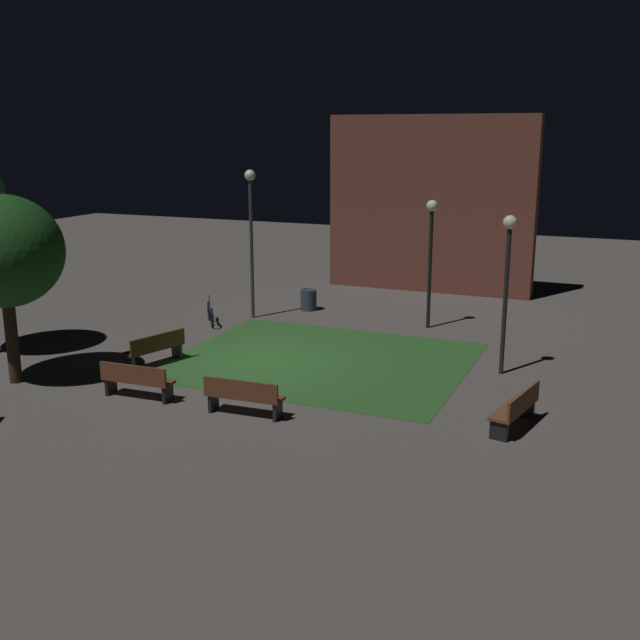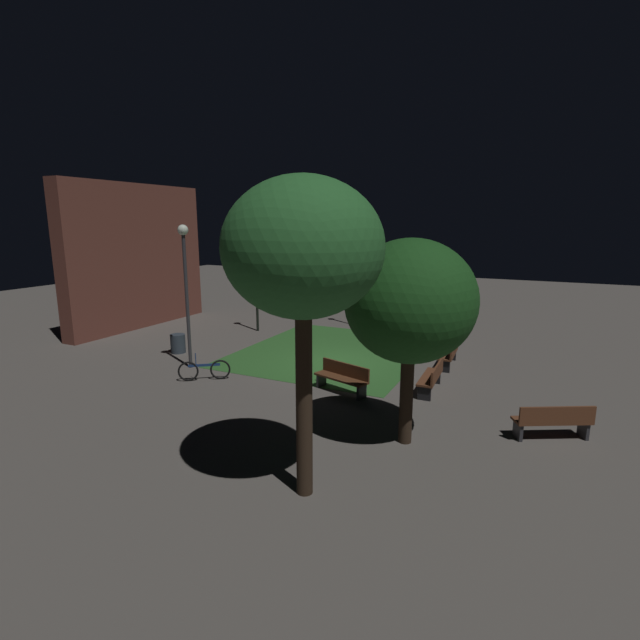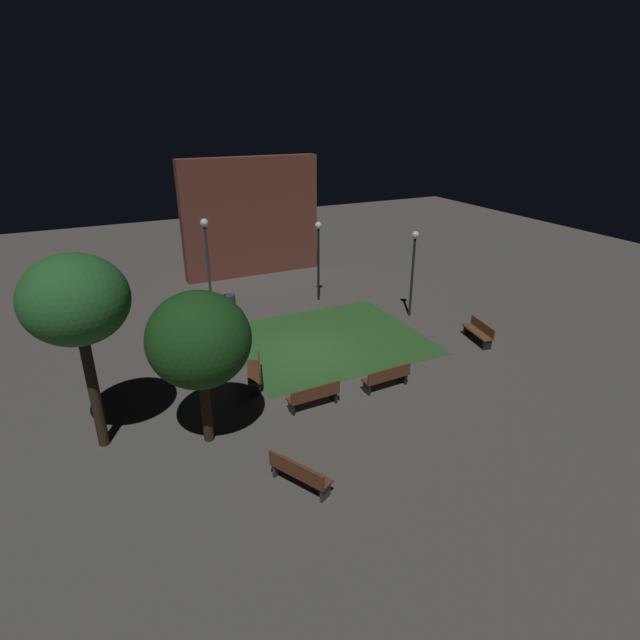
{
  "view_description": "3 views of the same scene",
  "coord_description": "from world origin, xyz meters",
  "px_view_note": "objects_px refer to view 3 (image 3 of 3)",
  "views": [
    {
      "loc": [
        9.21,
        -17.76,
        6.21
      ],
      "look_at": [
        1.27,
        1.01,
        1.1
      ],
      "focal_mm": 42.29,
      "sensor_mm": 36.0,
      "label": 1
    },
    {
      "loc": [
        -15.2,
        -6.58,
        5.09
      ],
      "look_at": [
        0.62,
        0.98,
        1.42
      ],
      "focal_mm": 26.42,
      "sensor_mm": 36.0,
      "label": 2
    },
    {
      "loc": [
        -7.53,
        -16.79,
        9.32
      ],
      "look_at": [
        0.56,
        -0.14,
        1.46
      ],
      "focal_mm": 28.03,
      "sensor_mm": 36.0,
      "label": 3
    }
  ],
  "objects_px": {
    "bench_front_right": "(256,371)",
    "lamp_post_path_center": "(414,259)",
    "tree_near_wall": "(76,301)",
    "bench_path_side": "(314,396)",
    "bicycle": "(201,333)",
    "bench_near_trees": "(299,473)",
    "lamp_post_plaza_east": "(207,256)",
    "tree_tall_center": "(199,340)",
    "bench_back_row": "(479,331)",
    "bench_by_lamp": "(387,377)",
    "lamp_post_plaza_west": "(318,247)",
    "trash_bin": "(230,302)"
  },
  "relations": [
    {
      "from": "bicycle",
      "to": "lamp_post_plaza_west",
      "type": "bearing_deg",
      "value": 18.98
    },
    {
      "from": "bench_near_trees",
      "to": "lamp_post_plaza_east",
      "type": "relative_size",
      "value": 0.36
    },
    {
      "from": "bench_by_lamp",
      "to": "trash_bin",
      "type": "relative_size",
      "value": 2.46
    },
    {
      "from": "lamp_post_plaza_west",
      "to": "bench_front_right",
      "type": "bearing_deg",
      "value": -130.49
    },
    {
      "from": "lamp_post_plaza_west",
      "to": "lamp_post_plaza_east",
      "type": "bearing_deg",
      "value": -170.39
    },
    {
      "from": "bench_by_lamp",
      "to": "trash_bin",
      "type": "bearing_deg",
      "value": 105.72
    },
    {
      "from": "bench_by_lamp",
      "to": "tree_near_wall",
      "type": "xyz_separation_m",
      "value": [
        -9.41,
        0.99,
        4.12
      ]
    },
    {
      "from": "lamp_post_plaza_west",
      "to": "trash_bin",
      "type": "height_order",
      "value": "lamp_post_plaza_west"
    },
    {
      "from": "bench_by_lamp",
      "to": "bench_back_row",
      "type": "bearing_deg",
      "value": 15.7
    },
    {
      "from": "bench_back_row",
      "to": "lamp_post_path_center",
      "type": "distance_m",
      "value": 4.54
    },
    {
      "from": "bench_by_lamp",
      "to": "bench_back_row",
      "type": "distance_m",
      "value": 5.97
    },
    {
      "from": "lamp_post_path_center",
      "to": "lamp_post_plaza_west",
      "type": "bearing_deg",
      "value": 127.71
    },
    {
      "from": "bench_back_row",
      "to": "bench_front_right",
      "type": "bearing_deg",
      "value": 175.07
    },
    {
      "from": "lamp_post_plaza_west",
      "to": "lamp_post_path_center",
      "type": "relative_size",
      "value": 0.99
    },
    {
      "from": "bench_by_lamp",
      "to": "lamp_post_plaza_west",
      "type": "distance_m",
      "value": 9.74
    },
    {
      "from": "bench_near_trees",
      "to": "tree_tall_center",
      "type": "bearing_deg",
      "value": 117.43
    },
    {
      "from": "bench_path_side",
      "to": "bench_front_right",
      "type": "height_order",
      "value": "same"
    },
    {
      "from": "bench_back_row",
      "to": "tree_tall_center",
      "type": "xyz_separation_m",
      "value": [
        -12.25,
        -1.78,
        2.86
      ]
    },
    {
      "from": "bench_back_row",
      "to": "lamp_post_plaza_west",
      "type": "height_order",
      "value": "lamp_post_plaza_west"
    },
    {
      "from": "bench_path_side",
      "to": "bicycle",
      "type": "distance_m",
      "value": 7.28
    },
    {
      "from": "bench_by_lamp",
      "to": "bicycle",
      "type": "distance_m",
      "value": 8.58
    },
    {
      "from": "bench_near_trees",
      "to": "lamp_post_path_center",
      "type": "height_order",
      "value": "lamp_post_path_center"
    },
    {
      "from": "bench_path_side",
      "to": "bicycle",
      "type": "relative_size",
      "value": 1.31
    },
    {
      "from": "tree_tall_center",
      "to": "lamp_post_plaza_east",
      "type": "bearing_deg",
      "value": 74.39
    },
    {
      "from": "bench_near_trees",
      "to": "tree_near_wall",
      "type": "xyz_separation_m",
      "value": [
        -4.53,
        4.29,
        4.12
      ]
    },
    {
      "from": "bench_path_side",
      "to": "tree_near_wall",
      "type": "bearing_deg",
      "value": 171.35
    },
    {
      "from": "lamp_post_path_center",
      "to": "bicycle",
      "type": "distance_m",
      "value": 10.26
    },
    {
      "from": "lamp_post_plaza_west",
      "to": "trash_bin",
      "type": "xyz_separation_m",
      "value": [
        -4.58,
        0.76,
        -2.47
      ]
    },
    {
      "from": "bench_back_row",
      "to": "bicycle",
      "type": "relative_size",
      "value": 1.34
    },
    {
      "from": "bench_path_side",
      "to": "tree_tall_center",
      "type": "relative_size",
      "value": 0.38
    },
    {
      "from": "bench_back_row",
      "to": "lamp_post_plaza_east",
      "type": "xyz_separation_m",
      "value": [
        -9.89,
        6.67,
        2.87
      ]
    },
    {
      "from": "bench_by_lamp",
      "to": "bench_near_trees",
      "type": "xyz_separation_m",
      "value": [
        -4.88,
        -3.29,
        0.0
      ]
    },
    {
      "from": "tree_tall_center",
      "to": "bench_path_side",
      "type": "bearing_deg",
      "value": 2.54
    },
    {
      "from": "bench_path_side",
      "to": "bench_back_row",
      "type": "bearing_deg",
      "value": 10.61
    },
    {
      "from": "bench_back_row",
      "to": "bench_front_right",
      "type": "height_order",
      "value": "same"
    },
    {
      "from": "bench_front_right",
      "to": "tree_near_wall",
      "type": "distance_m",
      "value": 6.9
    },
    {
      "from": "bench_near_trees",
      "to": "lamp_post_plaza_west",
      "type": "distance_m",
      "value": 14.42
    },
    {
      "from": "tree_near_wall",
      "to": "bicycle",
      "type": "xyz_separation_m",
      "value": [
        4.38,
        5.96,
        -4.25
      ]
    },
    {
      "from": "bench_front_right",
      "to": "lamp_post_path_center",
      "type": "bearing_deg",
      "value": 18.1
    },
    {
      "from": "bench_path_side",
      "to": "bench_by_lamp",
      "type": "height_order",
      "value": "same"
    },
    {
      "from": "tree_near_wall",
      "to": "lamp_post_path_center",
      "type": "bearing_deg",
      "value": 17.09
    },
    {
      "from": "bench_near_trees",
      "to": "bench_back_row",
      "type": "distance_m",
      "value": 11.71
    },
    {
      "from": "tree_tall_center",
      "to": "trash_bin",
      "type": "distance_m",
      "value": 11.24
    },
    {
      "from": "bench_back_row",
      "to": "bicycle",
      "type": "bearing_deg",
      "value": 153.65
    },
    {
      "from": "lamp_post_path_center",
      "to": "lamp_post_plaza_east",
      "type": "relative_size",
      "value": 0.83
    },
    {
      "from": "bicycle",
      "to": "bench_path_side",
      "type": "bearing_deg",
      "value": -72.87
    },
    {
      "from": "bench_by_lamp",
      "to": "bench_near_trees",
      "type": "height_order",
      "value": "same"
    },
    {
      "from": "bench_by_lamp",
      "to": "lamp_post_path_center",
      "type": "height_order",
      "value": "lamp_post_path_center"
    },
    {
      "from": "tree_tall_center",
      "to": "lamp_post_plaza_east",
      "type": "xyz_separation_m",
      "value": [
        2.36,
        8.45,
        0.01
      ]
    },
    {
      "from": "bench_front_right",
      "to": "bicycle",
      "type": "xyz_separation_m",
      "value": [
        -0.96,
        4.49,
        -0.14
      ]
    }
  ]
}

